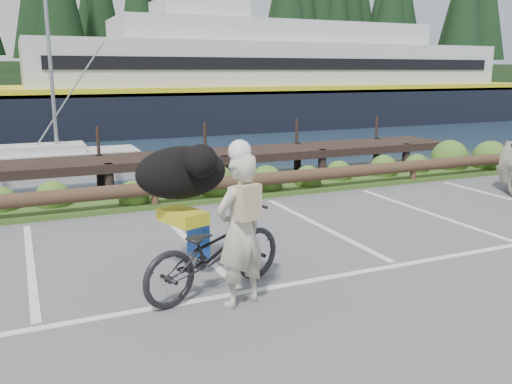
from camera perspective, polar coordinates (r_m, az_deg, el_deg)
ground at (r=7.80m, az=-2.50°, el=-9.50°), size 72.00×72.00×0.00m
harbor_backdrop at (r=85.36m, az=-22.14°, el=9.76°), size 170.00×160.00×30.00m
vegetation_strip at (r=12.65m, az=-11.29°, el=-0.80°), size 34.00×1.60×0.10m
log_rail at (r=12.00m, az=-10.54°, el=-1.74°), size 32.00×0.30×0.60m
bicycle at (r=7.29m, az=-4.37°, el=-6.17°), size 2.37×1.47×1.18m
cyclist at (r=6.79m, az=-1.67°, el=-4.08°), size 0.83×0.68×1.97m
dog at (r=7.61m, az=-7.87°, el=2.04°), size 1.02×1.43×0.75m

